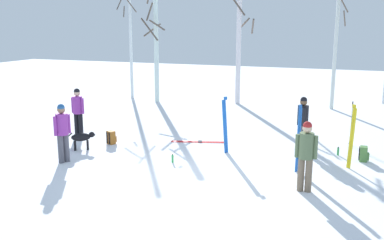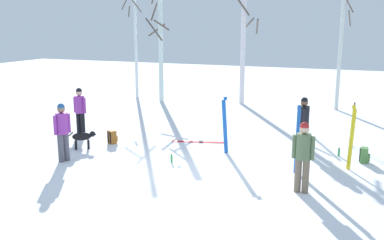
{
  "view_description": "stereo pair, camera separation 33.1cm",
  "coord_description": "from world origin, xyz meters",
  "px_view_note": "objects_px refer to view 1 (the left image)",
  "views": [
    {
      "loc": [
        4.14,
        -10.21,
        3.95
      ],
      "look_at": [
        -0.57,
        2.29,
        1.0
      ],
      "focal_mm": 41.26,
      "sensor_mm": 36.0,
      "label": 1
    },
    {
      "loc": [
        4.45,
        -10.09,
        3.95
      ],
      "look_at": [
        -0.57,
        2.29,
        1.0
      ],
      "focal_mm": 41.26,
      "sensor_mm": 36.0,
      "label": 2
    }
  ],
  "objects_px": {
    "ski_pair_planted_1": "(352,137)",
    "water_bottle_0": "(173,159)",
    "person_0": "(62,129)",
    "ski_pair_planted_0": "(225,125)",
    "ski_pair_planted_2": "(299,139)",
    "backpack_1": "(364,154)",
    "birch_tree_3": "(337,31)",
    "person_1": "(303,120)",
    "ski_poles_0": "(351,122)",
    "ski_pair_lying_0": "(199,142)",
    "birch_tree_2": "(239,39)",
    "backpack_0": "(111,138)",
    "birch_tree_1": "(156,45)",
    "person_3": "(306,152)",
    "water_bottle_1": "(338,151)",
    "dog": "(82,138)",
    "person_2": "(78,109)",
    "birch_tree_0": "(130,32)"
  },
  "relations": [
    {
      "from": "person_0",
      "to": "backpack_0",
      "type": "relative_size",
      "value": 3.9
    },
    {
      "from": "ski_pair_lying_0",
      "to": "birch_tree_1",
      "type": "bearing_deg",
      "value": 125.23
    },
    {
      "from": "water_bottle_1",
      "to": "birch_tree_2",
      "type": "bearing_deg",
      "value": 124.41
    },
    {
      "from": "ski_pair_planted_1",
      "to": "water_bottle_0",
      "type": "distance_m",
      "value": 5.02
    },
    {
      "from": "person_2",
      "to": "birch_tree_0",
      "type": "bearing_deg",
      "value": 105.26
    },
    {
      "from": "ski_pair_planted_2",
      "to": "backpack_1",
      "type": "height_order",
      "value": "ski_pair_planted_2"
    },
    {
      "from": "birch_tree_0",
      "to": "birch_tree_3",
      "type": "bearing_deg",
      "value": 2.17
    },
    {
      "from": "ski_pair_planted_0",
      "to": "backpack_0",
      "type": "distance_m",
      "value": 3.91
    },
    {
      "from": "person_0",
      "to": "ski_pair_planted_0",
      "type": "relative_size",
      "value": 0.97
    },
    {
      "from": "water_bottle_1",
      "to": "ski_pair_planted_0",
      "type": "bearing_deg",
      "value": -163.41
    },
    {
      "from": "person_3",
      "to": "birch_tree_0",
      "type": "height_order",
      "value": "birch_tree_0"
    },
    {
      "from": "person_3",
      "to": "backpack_0",
      "type": "bearing_deg",
      "value": 162.4
    },
    {
      "from": "ski_poles_0",
      "to": "birch_tree_1",
      "type": "relative_size",
      "value": 0.26
    },
    {
      "from": "ski_pair_planted_0",
      "to": "birch_tree_3",
      "type": "xyz_separation_m",
      "value": [
        2.65,
        8.65,
        2.72
      ]
    },
    {
      "from": "birch_tree_1",
      "to": "water_bottle_0",
      "type": "bearing_deg",
      "value": -62.31
    },
    {
      "from": "dog",
      "to": "ski_pair_planted_2",
      "type": "xyz_separation_m",
      "value": [
        6.67,
        0.25,
        0.53
      ]
    },
    {
      "from": "person_1",
      "to": "person_0",
      "type": "bearing_deg",
      "value": -149.65
    },
    {
      "from": "ski_pair_planted_0",
      "to": "birch_tree_3",
      "type": "bearing_deg",
      "value": 72.95
    },
    {
      "from": "ski_pair_planted_0",
      "to": "ski_poles_0",
      "type": "xyz_separation_m",
      "value": [
        3.61,
        2.33,
        -0.11
      ]
    },
    {
      "from": "ski_pair_planted_1",
      "to": "backpack_1",
      "type": "height_order",
      "value": "ski_pair_planted_1"
    },
    {
      "from": "person_2",
      "to": "backpack_0",
      "type": "height_order",
      "value": "person_2"
    },
    {
      "from": "water_bottle_0",
      "to": "dog",
      "type": "bearing_deg",
      "value": 175.92
    },
    {
      "from": "person_3",
      "to": "water_bottle_1",
      "type": "xyz_separation_m",
      "value": [
        0.62,
        3.37,
        -0.86
      ]
    },
    {
      "from": "person_0",
      "to": "birch_tree_2",
      "type": "height_order",
      "value": "birch_tree_2"
    },
    {
      "from": "backpack_1",
      "to": "birch_tree_3",
      "type": "xyz_separation_m",
      "value": [
        -1.38,
        8.02,
        3.38
      ]
    },
    {
      "from": "ski_pair_planted_1",
      "to": "ski_pair_lying_0",
      "type": "distance_m",
      "value": 5.06
    },
    {
      "from": "person_2",
      "to": "person_3",
      "type": "xyz_separation_m",
      "value": [
        8.14,
        -2.58,
        0.0
      ]
    },
    {
      "from": "birch_tree_0",
      "to": "person_1",
      "type": "bearing_deg",
      "value": -35.84
    },
    {
      "from": "ski_pair_planted_0",
      "to": "birch_tree_1",
      "type": "distance_m",
      "value": 9.71
    },
    {
      "from": "dog",
      "to": "backpack_1",
      "type": "distance_m",
      "value": 8.57
    },
    {
      "from": "person_3",
      "to": "backpack_1",
      "type": "height_order",
      "value": "person_3"
    },
    {
      "from": "ski_pair_planted_2",
      "to": "water_bottle_0",
      "type": "height_order",
      "value": "ski_pair_planted_2"
    },
    {
      "from": "ski_pair_planted_0",
      "to": "water_bottle_1",
      "type": "relative_size",
      "value": 6.85
    },
    {
      "from": "ski_pair_planted_1",
      "to": "birch_tree_1",
      "type": "xyz_separation_m",
      "value": [
        -9.5,
        7.71,
        2.0
      ]
    },
    {
      "from": "person_2",
      "to": "ski_poles_0",
      "type": "xyz_separation_m",
      "value": [
        9.07,
        2.14,
        -0.21
      ]
    },
    {
      "from": "person_0",
      "to": "backpack_1",
      "type": "relative_size",
      "value": 3.9
    },
    {
      "from": "birch_tree_0",
      "to": "dog",
      "type": "bearing_deg",
      "value": -70.71
    },
    {
      "from": "person_1",
      "to": "ski_pair_planted_2",
      "type": "height_order",
      "value": "ski_pair_planted_2"
    },
    {
      "from": "person_0",
      "to": "backpack_1",
      "type": "xyz_separation_m",
      "value": [
        8.12,
        3.15,
        -0.77
      ]
    },
    {
      "from": "ski_poles_0",
      "to": "person_1",
      "type": "bearing_deg",
      "value": -140.28
    },
    {
      "from": "ski_pair_planted_1",
      "to": "birch_tree_2",
      "type": "xyz_separation_m",
      "value": [
        -5.47,
        8.66,
        2.3
      ]
    },
    {
      "from": "water_bottle_0",
      "to": "birch_tree_3",
      "type": "relative_size",
      "value": 0.04
    },
    {
      "from": "person_3",
      "to": "person_1",
      "type": "bearing_deg",
      "value": 98.05
    },
    {
      "from": "ski_pair_lying_0",
      "to": "birch_tree_2",
      "type": "height_order",
      "value": "birch_tree_2"
    },
    {
      "from": "person_1",
      "to": "ski_pair_planted_2",
      "type": "xyz_separation_m",
      "value": [
        0.15,
        -2.13,
        -0.06
      ]
    },
    {
      "from": "ski_pair_planted_0",
      "to": "water_bottle_0",
      "type": "height_order",
      "value": "ski_pair_planted_0"
    },
    {
      "from": "person_2",
      "to": "backpack_1",
      "type": "distance_m",
      "value": 9.53
    },
    {
      "from": "person_1",
      "to": "ski_pair_planted_1",
      "type": "xyz_separation_m",
      "value": [
        1.48,
        -1.36,
        -0.08
      ]
    },
    {
      "from": "ski_pair_planted_2",
      "to": "water_bottle_1",
      "type": "relative_size",
      "value": 7.13
    },
    {
      "from": "backpack_1",
      "to": "ski_poles_0",
      "type": "bearing_deg",
      "value": 103.73
    }
  ]
}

